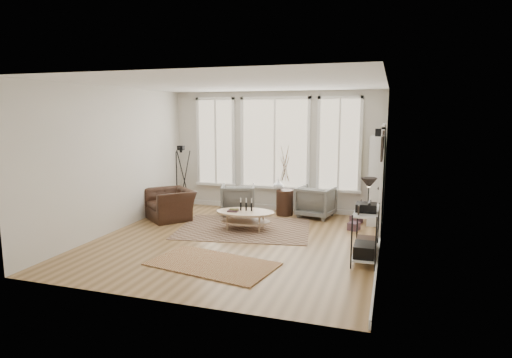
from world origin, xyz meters
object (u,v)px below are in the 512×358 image
(armchair_right, at_px, (316,202))
(side_table, at_px, (285,181))
(armchair_left, at_px, (238,199))
(low_shelf, at_px, (366,229))
(coffee_table, at_px, (245,215))
(bookcase, at_px, (377,179))
(accent_chair, at_px, (170,204))

(armchair_right, bearing_deg, side_table, 13.85)
(armchair_left, relative_size, armchair_right, 1.00)
(low_shelf, height_order, coffee_table, low_shelf)
(coffee_table, bearing_deg, bookcase, 29.36)
(bookcase, relative_size, accent_chair, 1.99)
(coffee_table, xyz_separation_m, side_table, (0.47, 1.48, 0.50))
(accent_chair, bearing_deg, low_shelf, 21.89)
(armchair_right, height_order, accent_chair, armchair_right)
(armchair_left, xyz_separation_m, armchair_right, (1.80, 0.30, -0.00))
(bookcase, bearing_deg, coffee_table, -150.64)
(side_table, bearing_deg, coffee_table, -107.68)
(bookcase, relative_size, coffee_table, 1.62)
(coffee_table, xyz_separation_m, armchair_left, (-0.60, 1.21, 0.06))
(bookcase, height_order, side_table, bookcase)
(armchair_right, xyz_separation_m, accent_chair, (-3.12, -1.20, -0.02))
(side_table, bearing_deg, armchair_right, 2.62)
(coffee_table, xyz_separation_m, armchair_right, (1.21, 1.51, 0.06))
(armchair_left, height_order, side_table, side_table)
(armchair_left, bearing_deg, bookcase, 166.05)
(accent_chair, bearing_deg, side_table, 65.75)
(armchair_right, distance_m, side_table, 0.86)
(armchair_left, bearing_deg, armchair_right, 171.59)
(armchair_right, relative_size, side_table, 0.48)
(low_shelf, bearing_deg, bookcase, 88.72)
(coffee_table, relative_size, armchair_right, 1.60)
(low_shelf, xyz_separation_m, armchair_right, (-1.27, 2.61, -0.15))
(bookcase, distance_m, armchair_right, 1.46)
(side_table, bearing_deg, low_shelf, -52.02)
(bookcase, xyz_separation_m, side_table, (-2.06, 0.05, -0.15))
(coffee_table, distance_m, armchair_left, 1.35)
(bookcase, height_order, armchair_right, bookcase)
(low_shelf, xyz_separation_m, side_table, (-2.01, 2.57, 0.29))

